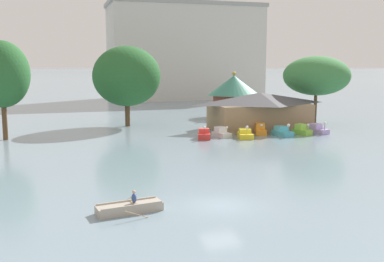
{
  "coord_description": "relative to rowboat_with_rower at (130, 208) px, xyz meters",
  "views": [
    {
      "loc": [
        -10.21,
        -26.55,
        9.19
      ],
      "look_at": [
        2.33,
        13.98,
        2.82
      ],
      "focal_mm": 41.75,
      "sensor_mm": 36.0,
      "label": 1
    }
  ],
  "objects": [
    {
      "name": "ground_plane",
      "position": [
        5.99,
        -0.33,
        -0.29
      ],
      "size": [
        2000.0,
        2000.0,
        0.0
      ],
      "primitive_type": "plane",
      "color": "gray"
    },
    {
      "name": "rowboat_with_rower",
      "position": [
        0.0,
        0.0,
        0.0
      ],
      "size": [
        4.27,
        3.23,
        1.51
      ],
      "rotation": [
        0.0,
        0.0,
        3.29
      ],
      "color": "#ADA393",
      "rests_on": "ground"
    },
    {
      "name": "pedal_boat_red",
      "position": [
        13.39,
        24.99,
        0.23
      ],
      "size": [
        2.16,
        2.84,
        1.75
      ],
      "rotation": [
        0.0,
        0.0,
        -1.87
      ],
      "color": "red",
      "rests_on": "ground"
    },
    {
      "name": "pedal_boat_white",
      "position": [
        16.04,
        25.89,
        0.2
      ],
      "size": [
        2.08,
        2.79,
        1.45
      ],
      "rotation": [
        0.0,
        0.0,
        -1.28
      ],
      "color": "white",
      "rests_on": "ground"
    },
    {
      "name": "pedal_boat_yellow",
      "position": [
        18.55,
        24.08,
        0.17
      ],
      "size": [
        2.4,
        3.33,
        1.73
      ],
      "rotation": [
        0.0,
        0.0,
        -1.83
      ],
      "color": "yellow",
      "rests_on": "ground"
    },
    {
      "name": "pedal_boat_orange",
      "position": [
        21.7,
        26.26,
        0.28
      ],
      "size": [
        2.17,
        2.98,
        1.5
      ],
      "rotation": [
        0.0,
        0.0,
        -1.91
      ],
      "color": "orange",
      "rests_on": "ground"
    },
    {
      "name": "pedal_boat_cyan",
      "position": [
        23.89,
        24.32,
        0.2
      ],
      "size": [
        1.9,
        3.17,
        1.71
      ],
      "rotation": [
        0.0,
        0.0,
        -1.43
      ],
      "color": "#4CB7CC",
      "rests_on": "ground"
    },
    {
      "name": "pedal_boat_lime",
      "position": [
        26.79,
        24.4,
        0.26
      ],
      "size": [
        2.11,
        2.73,
        1.57
      ],
      "rotation": [
        0.0,
        0.0,
        -1.23
      ],
      "color": "#8CCC3F",
      "rests_on": "ground"
    },
    {
      "name": "pedal_boat_lavender",
      "position": [
        29.34,
        24.72,
        0.22
      ],
      "size": [
        2.34,
        3.17,
        1.69
      ],
      "rotation": [
        0.0,
        0.0,
        -1.24
      ],
      "color": "#B299D8",
      "rests_on": "ground"
    },
    {
      "name": "boathouse",
      "position": [
        23.68,
        30.72,
        2.44
      ],
      "size": [
        14.56,
        8.38,
        5.22
      ],
      "color": "#9E7F5B",
      "rests_on": "ground"
    },
    {
      "name": "green_roof_pavilion",
      "position": [
        25.76,
        45.33,
        3.76
      ],
      "size": [
        9.2,
        9.2,
        7.95
      ],
      "color": "brown",
      "rests_on": "ground"
    },
    {
      "name": "shoreline_tree_tall_left",
      "position": [
        -10.13,
        31.45,
        7.68
      ],
      "size": [
        6.58,
        6.58,
        12.04
      ],
      "color": "brown",
      "rests_on": "ground"
    },
    {
      "name": "shoreline_tree_mid",
      "position": [
        6.15,
        39.29,
        7.14
      ],
      "size": [
        10.02,
        10.02,
        11.88
      ],
      "color": "brown",
      "rests_on": "ground"
    },
    {
      "name": "shoreline_tree_right",
      "position": [
        34.4,
        33.29,
        7.13
      ],
      "size": [
        10.16,
        10.16,
        10.44
      ],
      "color": "brown",
      "rests_on": "ground"
    },
    {
      "name": "background_building_block",
      "position": [
        29.68,
        88.89,
        12.16
      ],
      "size": [
        40.45,
        16.48,
        24.87
      ],
      "color": "beige",
      "rests_on": "ground"
    }
  ]
}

